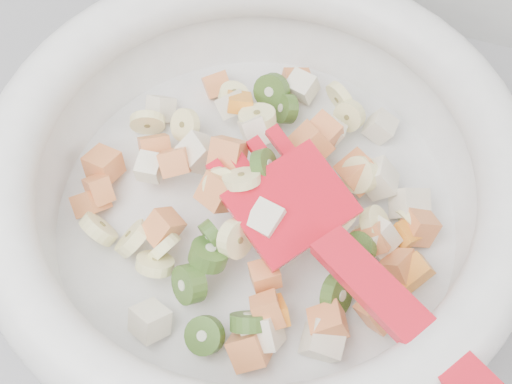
% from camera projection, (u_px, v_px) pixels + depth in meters
% --- Properties ---
extents(mixing_bowl, '(0.43, 0.36, 0.12)m').
position_uv_depth(mixing_bowl, '(257.00, 186.00, 0.47)').
color(mixing_bowl, white).
rests_on(mixing_bowl, counter).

